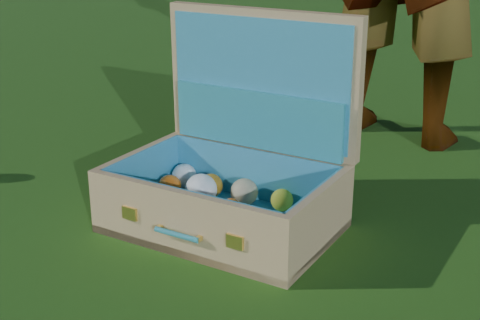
# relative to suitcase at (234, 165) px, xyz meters

# --- Properties ---
(ground) EXTENTS (60.00, 60.00, 0.00)m
(ground) POSITION_rel_suitcase_xyz_m (-0.10, -0.16, -0.14)
(ground) COLOR #215114
(ground) RESTS_ON ground
(suitcase) EXTENTS (0.55, 0.43, 0.50)m
(suitcase) POSITION_rel_suitcase_xyz_m (0.00, 0.00, 0.00)
(suitcase) COLOR tan
(suitcase) RESTS_ON ground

